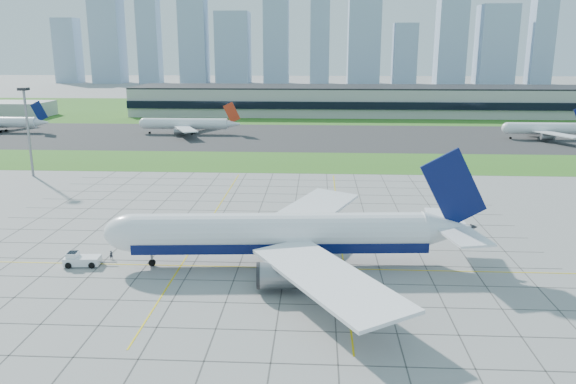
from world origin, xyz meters
name	(u,v)px	position (x,y,z in m)	size (l,w,h in m)	color
ground	(240,262)	(0.00, 0.00, 0.00)	(1400.00, 1400.00, 0.00)	gray
grass_median	(277,162)	(0.00, 90.00, 0.02)	(700.00, 35.00, 0.04)	#35651D
asphalt_taxiway	(287,137)	(0.00, 145.00, 0.03)	(700.00, 75.00, 0.04)	#383838
grass_far	(297,109)	(0.00, 255.00, 0.02)	(700.00, 145.00, 0.04)	#35651D
apron_markings	(250,241)	(0.43, 11.09, 0.02)	(120.00, 130.00, 0.03)	#474744
terminal	(366,100)	(40.00, 229.87, 7.89)	(260.00, 43.00, 15.80)	#B7B7B2
service_block	(3,109)	(-160.00, 210.00, 4.00)	(50.00, 25.00, 8.00)	#B7B7B2
light_mast	(27,121)	(-70.00, 65.00, 16.18)	(2.50, 2.50, 25.60)	gray
city_skyline	(298,26)	(-8.71, 520.00, 59.09)	(523.00, 32.40, 160.00)	#97AEC6
airliner	(283,234)	(7.57, -0.76, 5.59)	(64.98, 65.66, 20.45)	white
pushback_tug	(81,260)	(-27.21, -2.83, 1.08)	(8.78, 3.42, 2.42)	white
crew_near	(111,255)	(-23.00, 0.33, 0.80)	(0.58, 0.38, 1.60)	black
crew_far	(389,298)	(24.01, -15.16, 0.95)	(0.93, 0.72, 1.90)	#2A261C
distant_jet_1	(187,124)	(-43.84, 150.38, 4.49)	(42.30, 42.66, 14.08)	white
distant_jet_2	(543,128)	(105.78, 143.51, 4.48)	(33.07, 42.66, 14.08)	white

